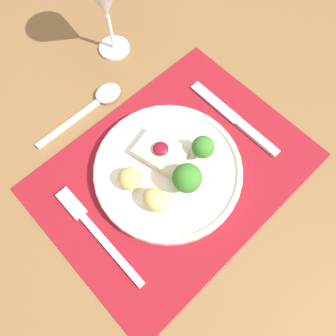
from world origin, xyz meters
name	(u,v)px	position (x,y,z in m)	size (l,w,h in m)	color
ground_plane	(171,242)	(0.00, 0.00, 0.00)	(8.00, 8.00, 0.00)	brown
dining_table	(173,185)	(0.00, 0.00, 0.65)	(1.40, 1.30, 0.72)	brown
placemat	(174,171)	(0.00, 0.00, 0.72)	(0.47, 0.35, 0.00)	maroon
dinner_plate	(168,170)	(-0.01, 0.00, 0.74)	(0.26, 0.26, 0.08)	silver
fork	(93,229)	(-0.17, 0.02, 0.73)	(0.02, 0.22, 0.01)	silver
knife	(239,123)	(0.16, -0.01, 0.73)	(0.02, 0.22, 0.01)	silver
spoon	(100,99)	(0.00, 0.21, 0.73)	(0.20, 0.04, 0.02)	silver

